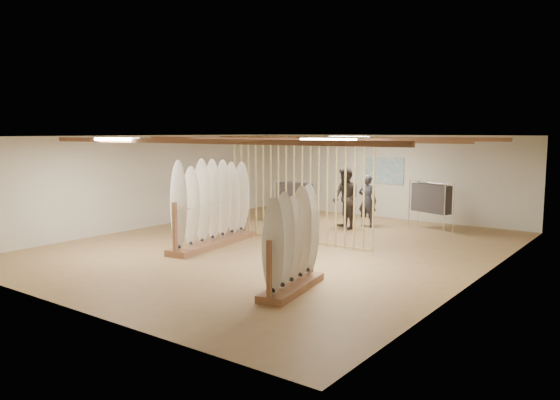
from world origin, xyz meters
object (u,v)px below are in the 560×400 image
Objects in this scene: rack_left at (213,217)px; clothing_rack_a at (295,195)px; shopper_b at (346,194)px; rack_right at (292,257)px; clothing_rack_b at (431,198)px; shopper_a at (367,197)px.

clothing_rack_a is (-0.47, 4.37, 0.14)m from rack_left.
rack_left reaches higher than shopper_b.
rack_left is 1.57× the size of rack_right.
shopper_a reaches higher than clothing_rack_b.
shopper_b reaches higher than clothing_rack_a.
rack_right is 6.71m from shopper_b.
rack_right reaches higher than shopper_a.
shopper_a is 0.81m from shopper_b.
shopper_b is (-2.42, 6.24, 0.42)m from rack_right.
rack_left is 4.46m from shopper_b.
shopper_a is at bearing -140.38° from clothing_rack_b.
rack_left is at bearing 141.74° from rack_right.
clothing_rack_b is 2.52m from shopper_b.
rack_left is at bearing 67.17° from shopper_a.
rack_right reaches higher than clothing_rack_a.
rack_left is 2.15× the size of clothing_rack_b.
clothing_rack_a is at bearing -154.52° from shopper_b.
rack_left reaches higher than rack_right.
rack_left is 1.73× the size of shopper_a.
rack_left is 6.59m from clothing_rack_b.
clothing_rack_b is at bearing -5.55° from clothing_rack_a.
rack_left reaches higher than clothing_rack_b.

